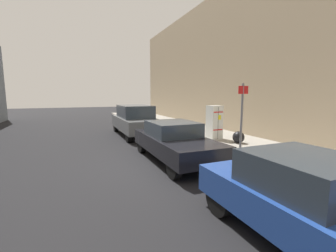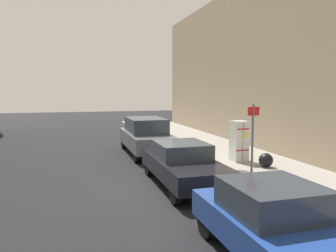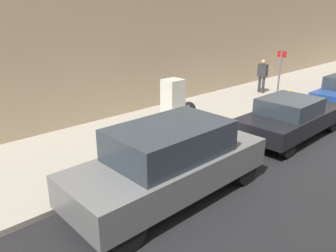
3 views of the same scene
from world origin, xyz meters
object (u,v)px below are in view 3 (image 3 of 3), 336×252
(trash_bag, at_px, (189,109))
(parked_suv_gray, at_px, (170,161))
(street_sign_post, at_px, (279,78))
(pedestrian_walking_far, at_px, (262,74))
(parked_sedan_dark, at_px, (290,117))
(fire_hydrant, at_px, (289,98))
(discarded_refrigerator, at_px, (173,103))

(trash_bag, xyz_separation_m, parked_suv_gray, (3.74, -4.58, 0.51))
(street_sign_post, height_order, parked_suv_gray, street_sign_post)
(pedestrian_walking_far, distance_m, parked_suv_gray, 10.77)
(street_sign_post, relative_size, parked_sedan_dark, 0.59)
(fire_hydrant, bearing_deg, pedestrian_walking_far, 146.19)
(discarded_refrigerator, distance_m, parked_suv_gray, 4.62)
(fire_hydrant, relative_size, pedestrian_walking_far, 0.47)
(street_sign_post, height_order, pedestrian_walking_far, street_sign_post)
(parked_suv_gray, distance_m, parked_sedan_dark, 5.57)
(fire_hydrant, height_order, trash_bag, fire_hydrant)
(discarded_refrigerator, height_order, pedestrian_walking_far, discarded_refrigerator)
(street_sign_post, distance_m, parked_suv_gray, 7.47)
(discarded_refrigerator, relative_size, street_sign_post, 0.66)
(trash_bag, distance_m, parked_sedan_dark, 3.88)
(trash_bag, height_order, pedestrian_walking_far, pedestrian_walking_far)
(street_sign_post, relative_size, fire_hydrant, 3.28)
(pedestrian_walking_far, relative_size, parked_sedan_dark, 0.38)
(discarded_refrigerator, relative_size, parked_sedan_dark, 0.39)
(fire_hydrant, relative_size, parked_suv_gray, 0.16)
(parked_suv_gray, bearing_deg, trash_bag, 129.22)
(discarded_refrigerator, height_order, street_sign_post, street_sign_post)
(parked_suv_gray, bearing_deg, discarded_refrigerator, 135.22)
(fire_hydrant, xyz_separation_m, trash_bag, (-2.15, -3.94, -0.13))
(parked_suv_gray, height_order, parked_sedan_dark, parked_suv_gray)
(fire_hydrant, distance_m, parked_suv_gray, 8.67)
(trash_bag, distance_m, pedestrian_walking_far, 5.51)
(discarded_refrigerator, relative_size, trash_bag, 3.09)
(parked_suv_gray, bearing_deg, fire_hydrant, 100.57)
(pedestrian_walking_far, bearing_deg, trash_bag, -135.15)
(fire_hydrant, relative_size, parked_sedan_dark, 0.18)
(discarded_refrigerator, distance_m, parked_sedan_dark, 4.02)
(discarded_refrigerator, relative_size, parked_suv_gray, 0.35)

